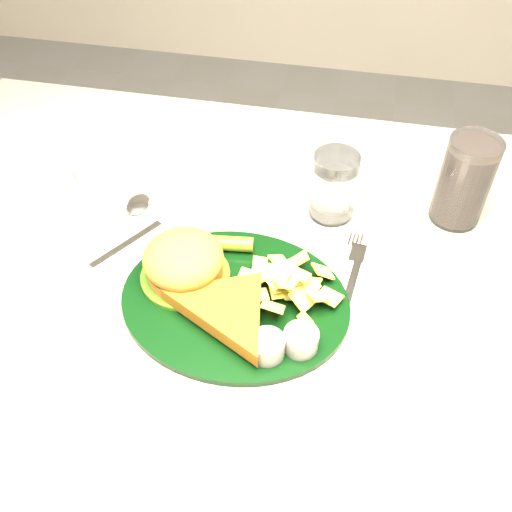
{
  "coord_description": "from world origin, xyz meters",
  "views": [
    {
      "loc": [
        0.11,
        -0.51,
        1.32
      ],
      "look_at": [
        0.0,
        -0.03,
        0.8
      ],
      "focal_mm": 40.0,
      "sensor_mm": 36.0,
      "label": 1
    }
  ],
  "objects_px": {
    "water_glass": "(334,186)",
    "cola_glass": "(465,181)",
    "table": "(257,406)",
    "dinner_plate": "(234,286)",
    "fork_napkin": "(349,289)"
  },
  "relations": [
    {
      "from": "dinner_plate",
      "to": "cola_glass",
      "type": "bearing_deg",
      "value": 41.93
    },
    {
      "from": "table",
      "to": "water_glass",
      "type": "bearing_deg",
      "value": 57.35
    },
    {
      "from": "table",
      "to": "water_glass",
      "type": "height_order",
      "value": "water_glass"
    },
    {
      "from": "water_glass",
      "to": "cola_glass",
      "type": "xyz_separation_m",
      "value": [
        0.18,
        0.03,
        0.02
      ]
    },
    {
      "from": "water_glass",
      "to": "cola_glass",
      "type": "bearing_deg",
      "value": 9.04
    },
    {
      "from": "table",
      "to": "cola_glass",
      "type": "xyz_separation_m",
      "value": [
        0.26,
        0.16,
        0.44
      ]
    },
    {
      "from": "dinner_plate",
      "to": "water_glass",
      "type": "xyz_separation_m",
      "value": [
        0.1,
        0.2,
        0.02
      ]
    },
    {
      "from": "table",
      "to": "cola_glass",
      "type": "bearing_deg",
      "value": 31.34
    },
    {
      "from": "water_glass",
      "to": "cola_glass",
      "type": "height_order",
      "value": "cola_glass"
    },
    {
      "from": "dinner_plate",
      "to": "cola_glass",
      "type": "relative_size",
      "value": 2.2
    },
    {
      "from": "dinner_plate",
      "to": "cola_glass",
      "type": "xyz_separation_m",
      "value": [
        0.28,
        0.23,
        0.03
      ]
    },
    {
      "from": "dinner_plate",
      "to": "table",
      "type": "bearing_deg",
      "value": 79.59
    },
    {
      "from": "cola_glass",
      "to": "fork_napkin",
      "type": "xyz_separation_m",
      "value": [
        -0.14,
        -0.18,
        -0.06
      ]
    },
    {
      "from": "dinner_plate",
      "to": "fork_napkin",
      "type": "bearing_deg",
      "value": 21.82
    },
    {
      "from": "table",
      "to": "dinner_plate",
      "type": "relative_size",
      "value": 4.07
    }
  ]
}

